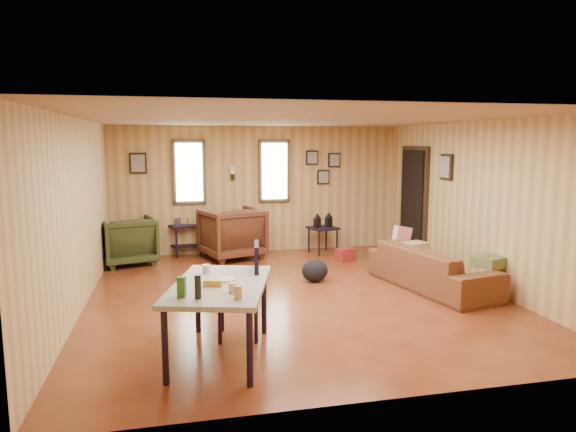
% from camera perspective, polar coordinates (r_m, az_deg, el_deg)
% --- Properties ---
extents(room, '(5.54, 6.04, 2.44)m').
position_cam_1_polar(room, '(7.22, 1.53, 1.12)').
color(room, brown).
rests_on(room, ground).
extents(sofa, '(1.01, 2.16, 0.82)m').
position_cam_1_polar(sofa, '(7.68, 15.72, -4.81)').
color(sofa, brown).
rests_on(sofa, ground).
extents(recliner_brown, '(1.23, 1.19, 1.02)m').
position_cam_1_polar(recliner_brown, '(9.34, -6.28, -1.62)').
color(recliner_brown, '#4D2517').
rests_on(recliner_brown, ground).
extents(recliner_green, '(1.06, 1.03, 0.90)m').
position_cam_1_polar(recliner_green, '(9.27, -17.36, -2.40)').
color(recliner_green, '#2E3518').
rests_on(recliner_green, ground).
extents(end_table, '(0.69, 0.66, 0.71)m').
position_cam_1_polar(end_table, '(9.81, -11.41, -1.95)').
color(end_table, black).
rests_on(end_table, ground).
extents(side_table, '(0.59, 0.59, 0.78)m').
position_cam_1_polar(side_table, '(9.72, 3.90, -1.08)').
color(side_table, black).
rests_on(side_table, ground).
extents(cooler, '(0.37, 0.32, 0.22)m').
position_cam_1_polar(cooler, '(9.24, 6.40, -4.26)').
color(cooler, maroon).
rests_on(cooler, ground).
extents(backpack, '(0.47, 0.40, 0.34)m').
position_cam_1_polar(backpack, '(7.80, 3.00, -6.09)').
color(backpack, black).
rests_on(backpack, ground).
extents(sofa_pillows, '(1.07, 1.88, 0.39)m').
position_cam_1_polar(sofa_pillows, '(7.96, 17.16, -3.67)').
color(sofa_pillows, brown).
rests_on(sofa_pillows, sofa).
extents(dining_table, '(1.23, 1.63, 0.95)m').
position_cam_1_polar(dining_table, '(5.06, -7.64, -8.15)').
color(dining_table, gray).
rests_on(dining_table, ground).
extents(dining_chair, '(0.53, 0.53, 1.03)m').
position_cam_1_polar(dining_chair, '(5.56, -4.73, -7.66)').
color(dining_chair, '#2E3518').
rests_on(dining_chair, ground).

